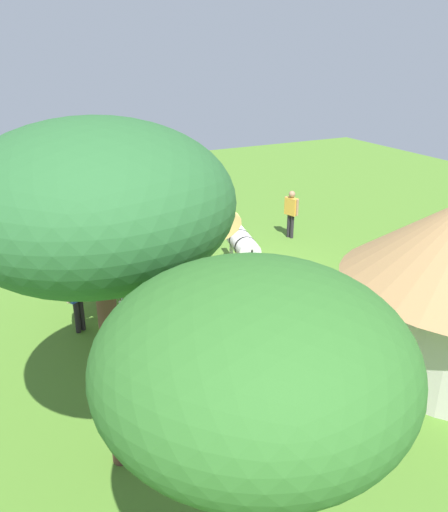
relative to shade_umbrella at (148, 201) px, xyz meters
The scene contains 17 objects.
ground_plane 4.44m from the shade_umbrella, 169.97° to the right, with size 36.00×36.00×0.00m, color #4C7A28.
shade_umbrella is the anchor object (origin of this frame).
patio_dining_table 2.26m from the shade_umbrella, behind, with size 1.34×1.07×0.74m.
patio_chair_west_end 2.65m from the shade_umbrella, 43.78° to the left, with size 0.61×0.61×0.90m.
patio_chair_near_hut 2.65m from the shade_umbrella, 127.73° to the left, with size 0.61×0.60×0.90m.
patio_chair_near_lawn 2.65m from the shade_umbrella, 137.74° to the right, with size 0.61×0.61×0.90m.
patio_chair_east_end 2.65m from the shade_umbrella, 56.49° to the right, with size 0.60×0.59×0.90m.
guest_beside_umbrella 2.66m from the shade_umbrella, ahead, with size 0.52×0.40×1.65m.
guest_behind_table 2.49m from the shade_umbrella, 142.06° to the right, with size 0.33×0.57×1.65m.
standing_watcher 7.04m from the shade_umbrella, 153.56° to the right, with size 0.33×0.57×1.67m.
striped_lounge_chair 6.88m from the shade_umbrella, 167.02° to the left, with size 0.93×0.77×0.64m.
zebra_nearest_camera 3.73m from the shade_umbrella, 161.90° to the right, with size 0.97×2.24×1.54m.
zebra_by_umbrella 3.33m from the shade_umbrella, 100.57° to the left, with size 1.22×2.19×1.52m.
zebra_toward_hut 3.57m from the shade_umbrella, 111.07° to the right, with size 1.55×1.78×1.51m.
acacia_tree_right_background 7.84m from the shade_umbrella, 78.02° to the left, with size 2.90×2.90×4.52m.
acacia_tree_behind_hut 5.14m from the shade_umbrella, 64.05° to the left, with size 3.66×3.66×5.44m.
brick_patio_kerb 5.40m from the shade_umbrella, 99.83° to the right, with size 2.80×0.36×0.08m, color #A84A4D.
Camera 1 is at (6.90, 11.54, 6.26)m, focal length 36.08 mm.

